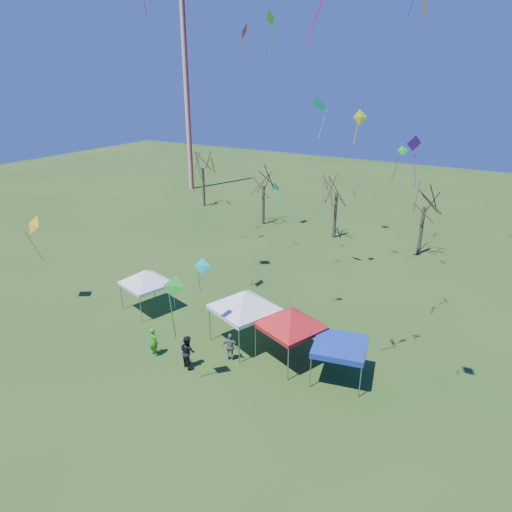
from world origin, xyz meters
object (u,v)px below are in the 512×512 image
at_px(tent_red, 291,312).
at_px(person_dark, 188,352).
at_px(tree_2, 338,176).
at_px(tent_blue, 340,347).
at_px(tent_white_mid, 244,294).
at_px(tree_1, 264,172).
at_px(tree_0, 202,154).
at_px(person_grey, 231,347).
at_px(radio_mast, 187,97).
at_px(person_green, 154,342).
at_px(tree_3, 427,189).
at_px(tent_white_west, 145,273).

height_order(tent_red, person_dark, tent_red).
relative_size(tree_2, tent_blue, 2.51).
relative_size(tent_white_mid, tent_red, 1.08).
bearing_deg(tent_white_mid, tent_red, -3.23).
bearing_deg(person_dark, tree_1, -49.23).
xyz_separation_m(tree_0, person_dark, (19.52, -27.95, -5.50)).
relative_size(tree_2, tent_white_mid, 1.90).
bearing_deg(tent_white_mid, person_grey, -82.26).
height_order(radio_mast, tent_blue, radio_mast).
bearing_deg(tree_1, tent_red, -57.00).
bearing_deg(tent_blue, person_green, -161.54).
bearing_deg(tree_3, tent_blue, -89.16).
bearing_deg(person_green, tree_2, -79.47).
distance_m(tent_white_west, tent_white_mid, 8.10).
xyz_separation_m(tree_0, tree_1, (10.08, -2.73, -0.70)).
distance_m(tree_1, tent_red, 25.96).
bearing_deg(person_dark, tent_white_mid, -90.60).
height_order(tent_white_mid, tent_blue, tent_white_mid).
bearing_deg(tree_2, person_green, -93.22).
distance_m(tree_3, person_dark, 26.19).
bearing_deg(person_grey, tree_1, -84.31).
bearing_deg(tent_white_west, tent_red, -1.95).
distance_m(tree_2, person_grey, 23.95).
bearing_deg(person_green, tree_3, -97.91).
xyz_separation_m(tent_blue, person_grey, (-5.97, -1.52, -1.13)).
bearing_deg(radio_mast, tent_red, -44.73).
bearing_deg(tent_white_west, tent_blue, -2.61).
relative_size(tent_white_mid, person_green, 2.41).
relative_size(radio_mast, person_green, 13.97).
bearing_deg(tent_white_west, person_dark, -30.72).
bearing_deg(tree_0, tree_3, -7.08).
bearing_deg(tree_2, tree_3, -2.27).
bearing_deg(tent_blue, tent_white_mid, 175.87).
relative_size(tree_2, tent_white_west, 2.15).
bearing_deg(person_dark, person_green, 22.08).
bearing_deg(person_green, tree_1, -60.80).
distance_m(tent_red, tent_blue, 3.25).
bearing_deg(tree_0, person_green, -58.66).
height_order(tent_red, person_green, tent_red).
relative_size(tree_0, tent_white_mid, 1.96).
height_order(radio_mast, person_grey, radio_mast).
xyz_separation_m(radio_mast, tent_red, (31.29, -31.00, -9.44)).
distance_m(tree_0, tree_1, 10.47).
bearing_deg(person_green, person_grey, -142.08).
xyz_separation_m(tree_0, tree_2, (18.48, -3.01, -0.20)).
relative_size(tree_0, tree_1, 1.12).
xyz_separation_m(tree_0, tent_white_mid, (20.95, -24.20, -3.19)).
height_order(tree_2, tent_red, tree_2).
bearing_deg(person_green, tent_white_west, -30.08).
relative_size(tent_red, person_grey, 2.36).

